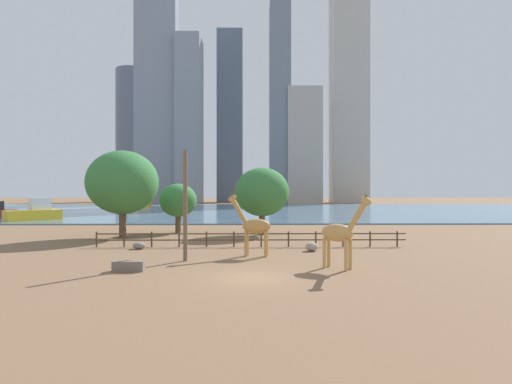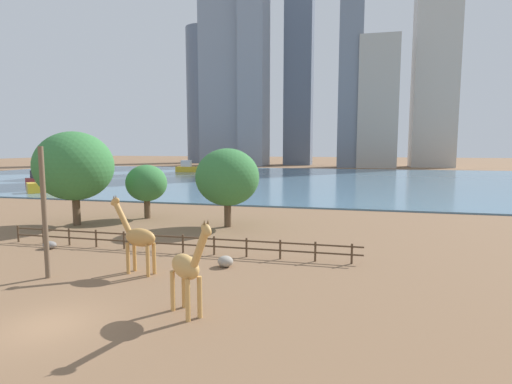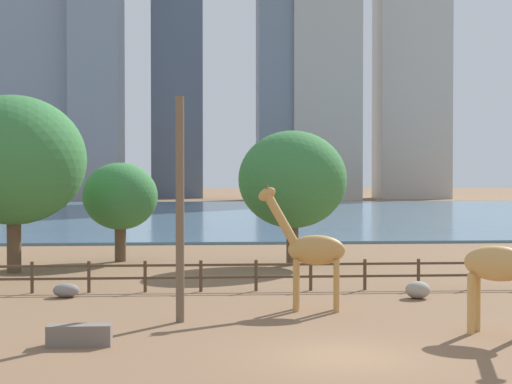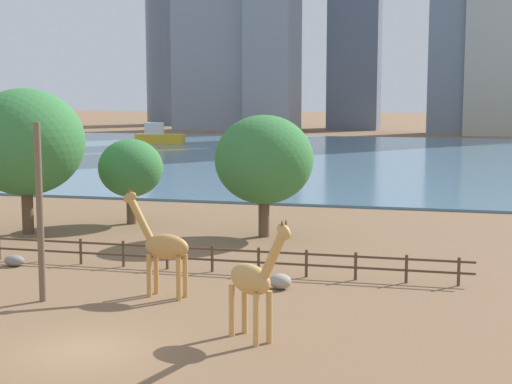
{
  "view_description": "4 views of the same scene",
  "coord_description": "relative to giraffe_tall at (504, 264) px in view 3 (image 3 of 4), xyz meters",
  "views": [
    {
      "loc": [
        -0.06,
        -21.53,
        4.65
      ],
      "look_at": [
        0.67,
        36.28,
        4.6
      ],
      "focal_mm": 28.0,
      "sensor_mm": 36.0,
      "label": 1
    },
    {
      "loc": [
        12.08,
        -13.39,
        7.4
      ],
      "look_at": [
        3.64,
        22.23,
        3.23
      ],
      "focal_mm": 28.0,
      "sensor_mm": 36.0,
      "label": 2
    },
    {
      "loc": [
        -3.73,
        -20.54,
        4.82
      ],
      "look_at": [
        0.04,
        34.39,
        3.67
      ],
      "focal_mm": 55.0,
      "sensor_mm": 36.0,
      "label": 3
    },
    {
      "loc": [
        11.73,
        -23.36,
        8.72
      ],
      "look_at": [
        0.21,
        23.18,
        2.44
      ],
      "focal_mm": 55.0,
      "sensor_mm": 36.0,
      "label": 4
    }
  ],
  "objects": [
    {
      "name": "boulder_by_pole",
      "position": [
        -0.59,
        7.24,
        -1.83
      ],
      "size": [
        0.97,
        0.91,
        0.68
      ],
      "primitive_type": "ellipsoid",
      "color": "gray",
      "rests_on": "ground"
    },
    {
      "name": "skyline_block_left",
      "position": [
        -14.34,
        148.55,
        34.53
      ],
      "size": [
        10.89,
        10.56,
        73.42
      ],
      "primitive_type": "cube",
      "color": "slate",
      "rests_on": "ground"
    },
    {
      "name": "tree_center_broad",
      "position": [
        -13.62,
        21.48,
        1.46
      ],
      "size": [
        4.19,
        4.19,
        5.56
      ],
      "color": "brown",
      "rests_on": "ground"
    },
    {
      "name": "giraffe_companion",
      "position": [
        -5.15,
        4.82,
        0.0
      ],
      "size": [
        3.24,
        1.16,
        4.57
      ],
      "rotation": [
        0.0,
        0.0,
        2.97
      ],
      "color": "#C18C47",
      "rests_on": "ground"
    },
    {
      "name": "enclosure_fence",
      "position": [
        -5.43,
        9.68,
        -1.41
      ],
      "size": [
        26.12,
        0.14,
        1.3
      ],
      "color": "#4C3826",
      "rests_on": "ground"
    },
    {
      "name": "skyline_block_central",
      "position": [
        -30.11,
        136.89,
        31.08
      ],
      "size": [
        9.61,
        14.28,
        66.52
      ],
      "primitive_type": "cube",
      "color": "gray",
      "rests_on": "ground"
    },
    {
      "name": "ground_plane",
      "position": [
        -5.29,
        77.68,
        -2.18
      ],
      "size": [
        400.0,
        400.0,
        0.0
      ],
      "primitive_type": "plane",
      "color": "brown"
    },
    {
      "name": "skyline_block_wide",
      "position": [
        5.99,
        132.93,
        36.99
      ],
      "size": [
        8.05,
        9.41,
        78.33
      ],
      "primitive_type": "cube",
      "color": "slate",
      "rests_on": "ground"
    },
    {
      "name": "tree_left_large",
      "position": [
        -18.35,
        16.66,
        3.41
      ],
      "size": [
        7.14,
        7.14,
        8.81
      ],
      "color": "brown",
      "rests_on": "ground"
    },
    {
      "name": "boulder_near_fence",
      "position": [
        -14.4,
        8.47,
        -1.89
      ],
      "size": [
        1.03,
        0.75,
        0.56
      ],
      "primitive_type": "ellipsoid",
      "color": "gray",
      "rests_on": "ground"
    },
    {
      "name": "feeding_trough",
      "position": [
        -12.5,
        -0.48,
        -1.88
      ],
      "size": [
        1.8,
        0.6,
        0.6
      ],
      "primitive_type": "cube",
      "color": "#72665B",
      "rests_on": "ground"
    },
    {
      "name": "skyline_tower_needle",
      "position": [
        15.37,
        133.31,
        20.34
      ],
      "size": [
        13.4,
        12.06,
        45.03
      ],
      "primitive_type": "cube",
      "color": "#ADA89E",
      "rests_on": "ground"
    },
    {
      "name": "giraffe_tall",
      "position": [
        0.0,
        0.0,
        0.0
      ],
      "size": [
        2.89,
        2.48,
        4.53
      ],
      "rotation": [
        0.0,
        0.0,
        5.61
      ],
      "color": "tan",
      "rests_on": "ground"
    },
    {
      "name": "harbor_water",
      "position": [
        -5.29,
        74.68,
        -2.08
      ],
      "size": [
        180.0,
        86.0,
        0.2
      ],
      "primitive_type": "cube",
      "color": "slate",
      "rests_on": "ground"
    },
    {
      "name": "utility_pole",
      "position": [
        -9.75,
        2.92,
        1.54
      ],
      "size": [
        0.28,
        0.28,
        7.42
      ],
      "primitive_type": "cylinder",
      "color": "brown",
      "rests_on": "ground"
    },
    {
      "name": "tree_right_tall",
      "position": [
        -4.16,
        19.15,
        2.43
      ],
      "size": [
        5.85,
        5.85,
        7.25
      ],
      "color": "brown",
      "rests_on": "ground"
    }
  ]
}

